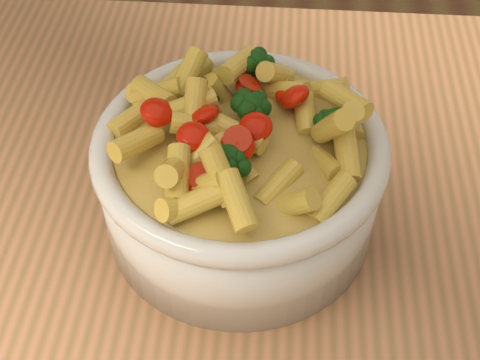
{
  "coord_description": "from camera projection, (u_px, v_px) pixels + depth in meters",
  "views": [
    {
      "loc": [
        0.07,
        -0.28,
        1.33
      ],
      "look_at": [
        0.04,
        0.08,
        0.95
      ],
      "focal_mm": 50.0,
      "sensor_mm": 36.0,
      "label": 1
    }
  ],
  "objects": [
    {
      "name": "table",
      "position": [
        183.0,
        358.0,
        0.58
      ],
      "size": [
        1.2,
        0.8,
        0.9
      ],
      "color": "#B6764E",
      "rests_on": "ground"
    },
    {
      "name": "pasta_salad",
      "position": [
        240.0,
        122.0,
        0.48
      ],
      "size": [
        0.18,
        0.18,
        0.04
      ],
      "color": "gold",
      "rests_on": "serving_bowl"
    },
    {
      "name": "serving_bowl",
      "position": [
        240.0,
        179.0,
        0.52
      ],
      "size": [
        0.22,
        0.22,
        0.1
      ],
      "color": "silver",
      "rests_on": "table"
    }
  ]
}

